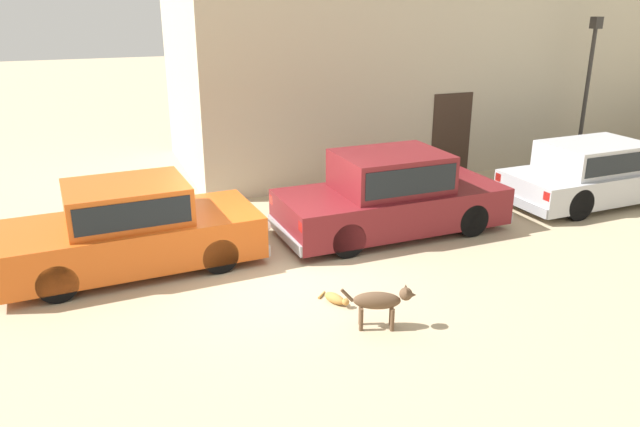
{
  "coord_description": "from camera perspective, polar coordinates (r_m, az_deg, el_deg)",
  "views": [
    {
      "loc": [
        -2.69,
        -8.91,
        4.38
      ],
      "look_at": [
        0.82,
        0.2,
        0.9
      ],
      "focal_mm": 34.49,
      "sensor_mm": 36.0,
      "label": 1
    }
  ],
  "objects": [
    {
      "name": "parked_sedan_second",
      "position": [
        11.9,
        6.61,
        1.84
      ],
      "size": [
        4.57,
        1.93,
        1.58
      ],
      "rotation": [
        0.0,
        0.0,
        0.03
      ],
      "color": "maroon",
      "rests_on": "ground_plane"
    },
    {
      "name": "parked_sedan_nearest",
      "position": [
        10.72,
        -17.11,
        -1.19
      ],
      "size": [
        4.41,
        2.03,
        1.49
      ],
      "rotation": [
        0.0,
        0.0,
        0.06
      ],
      "color": "#D15619",
      "rests_on": "ground_plane"
    },
    {
      "name": "street_lamp",
      "position": [
        17.16,
        23.67,
        11.67
      ],
      "size": [
        0.22,
        0.22,
        3.88
      ],
      "color": "#2D2B28",
      "rests_on": "ground_plane"
    },
    {
      "name": "stray_dog_spotted",
      "position": [
        8.57,
        5.69,
        -8.08
      ],
      "size": [
        0.99,
        0.48,
        0.65
      ],
      "rotation": [
        0.0,
        0.0,
        5.89
      ],
      "color": "brown",
      "rests_on": "ground_plane"
    },
    {
      "name": "ground_plane",
      "position": [
        10.29,
        -3.9,
        -5.63
      ],
      "size": [
        80.0,
        80.0,
        0.0
      ],
      "primitive_type": "plane",
      "color": "tan"
    },
    {
      "name": "apartment_block",
      "position": [
        19.27,
        15.36,
        17.39
      ],
      "size": [
        17.88,
        5.23,
        7.71
      ],
      "color": "#BCB299",
      "rests_on": "ground_plane"
    },
    {
      "name": "parked_sedan_third",
      "position": [
        14.92,
        24.24,
        3.53
      ],
      "size": [
        4.53,
        1.9,
        1.36
      ],
      "rotation": [
        0.0,
        0.0,
        0.04
      ],
      "color": "#B2B5BA",
      "rests_on": "ground_plane"
    },
    {
      "name": "stray_cat",
      "position": [
        9.31,
        1.46,
        -7.91
      ],
      "size": [
        0.34,
        0.62,
        0.17
      ],
      "rotation": [
        0.0,
        0.0,
        5.15
      ],
      "color": "#B77F3D",
      "rests_on": "ground_plane"
    }
  ]
}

